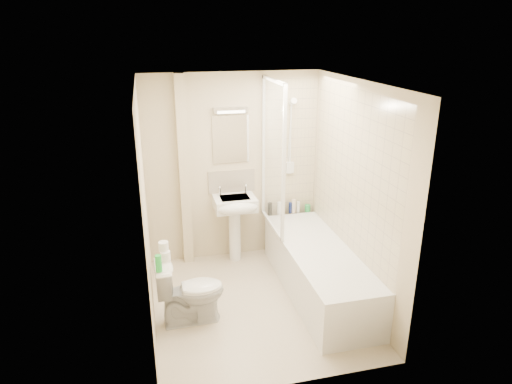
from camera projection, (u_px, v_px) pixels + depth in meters
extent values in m
plane|color=beige|center=(256.00, 303.00, 5.06)|extent=(2.50, 2.50, 0.00)
cube|color=beige|center=(233.00, 168.00, 5.80)|extent=(2.20, 0.02, 2.40)
cube|color=beige|center=(145.00, 212.00, 4.41)|extent=(0.02, 2.50, 2.40)
cube|color=beige|center=(355.00, 194.00, 4.90)|extent=(0.02, 2.50, 2.40)
cube|color=white|center=(256.00, 83.00, 4.25)|extent=(2.20, 2.50, 0.02)
cube|color=beige|center=(290.00, 148.00, 5.88)|extent=(0.70, 0.01, 1.75)
cube|color=beige|center=(353.00, 172.00, 4.89)|extent=(0.01, 2.10, 1.75)
cube|color=beige|center=(184.00, 173.00, 5.60)|extent=(0.12, 0.12, 2.40)
cube|color=beige|center=(232.00, 181.00, 5.84)|extent=(0.60, 0.02, 0.30)
cube|color=white|center=(231.00, 139.00, 5.65)|extent=(0.46, 0.01, 0.60)
cube|color=silver|center=(231.00, 110.00, 5.51)|extent=(0.42, 0.07, 0.07)
cube|color=white|center=(318.00, 270.00, 5.20)|extent=(0.70, 2.10, 0.55)
cube|color=white|center=(319.00, 253.00, 5.12)|extent=(0.56, 1.96, 0.05)
cube|color=white|center=(273.00, 156.00, 5.39)|extent=(0.01, 0.90, 1.80)
cube|color=white|center=(264.00, 148.00, 5.78)|extent=(0.04, 0.04, 1.80)
cube|color=white|center=(284.00, 167.00, 4.98)|extent=(0.04, 0.04, 1.80)
cube|color=white|center=(274.00, 80.00, 5.09)|extent=(0.04, 0.90, 0.04)
cube|color=white|center=(272.00, 225.00, 5.69)|extent=(0.04, 0.90, 0.03)
cylinder|color=white|center=(290.00, 139.00, 5.81)|extent=(0.02, 0.02, 0.90)
cylinder|color=white|center=(290.00, 173.00, 5.96)|extent=(0.05, 0.05, 0.02)
cylinder|color=white|center=(291.00, 103.00, 5.66)|extent=(0.05, 0.05, 0.02)
cylinder|color=white|center=(293.00, 102.00, 5.59)|extent=(0.08, 0.11, 0.11)
cube|color=white|center=(290.00, 167.00, 5.94)|extent=(0.10, 0.05, 0.14)
cylinder|color=white|center=(290.00, 135.00, 5.77)|extent=(0.01, 0.13, 0.84)
cylinder|color=white|center=(235.00, 235.00, 5.92)|extent=(0.15, 0.15, 0.70)
cube|color=white|center=(235.00, 203.00, 5.74)|extent=(0.52, 0.40, 0.16)
ellipsoid|color=white|center=(237.00, 208.00, 5.59)|extent=(0.52, 0.22, 0.16)
cube|color=silver|center=(235.00, 199.00, 5.72)|extent=(0.36, 0.26, 0.04)
cylinder|color=white|center=(220.00, 192.00, 5.76)|extent=(0.03, 0.03, 0.10)
cylinder|color=white|center=(246.00, 190.00, 5.84)|extent=(0.03, 0.03, 0.10)
sphere|color=white|center=(220.00, 188.00, 5.74)|extent=(0.04, 0.04, 0.04)
sphere|color=white|center=(246.00, 186.00, 5.82)|extent=(0.04, 0.04, 0.04)
cylinder|color=black|center=(270.00, 209.00, 6.01)|extent=(0.06, 0.06, 0.17)
cylinder|color=white|center=(279.00, 208.00, 6.04)|extent=(0.06, 0.06, 0.17)
cylinder|color=black|center=(283.00, 208.00, 6.05)|extent=(0.06, 0.06, 0.17)
cylinder|color=#121D51|center=(290.00, 208.00, 6.08)|extent=(0.04, 0.04, 0.15)
cylinder|color=beige|center=(294.00, 206.00, 6.08)|extent=(0.06, 0.06, 0.19)
cylinder|color=silver|center=(298.00, 207.00, 6.10)|extent=(0.05, 0.05, 0.15)
cylinder|color=green|center=(308.00, 208.00, 6.14)|extent=(0.07, 0.07, 0.09)
imported|color=white|center=(190.00, 291.00, 4.66)|extent=(0.42, 0.70, 0.69)
cylinder|color=white|center=(165.00, 256.00, 4.53)|extent=(0.10, 0.10, 0.10)
cylinder|color=white|center=(164.00, 246.00, 4.52)|extent=(0.10, 0.10, 0.09)
cylinder|color=green|center=(159.00, 263.00, 4.32)|extent=(0.06, 0.06, 0.17)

